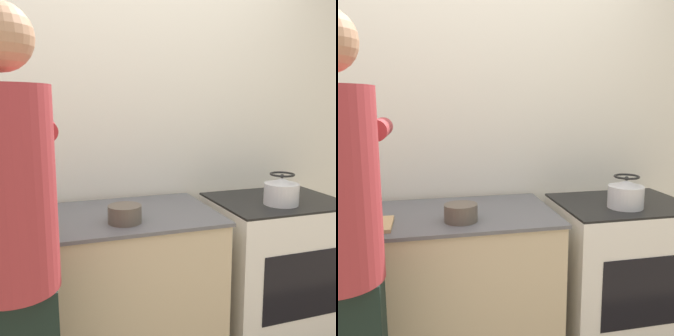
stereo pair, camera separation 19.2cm
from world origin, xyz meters
TOP-DOWN VIEW (x-y plane):
  - wall_back at (0.00, 0.71)m, footprint 8.00×0.05m
  - counter at (-0.41, 0.32)m, footprint 1.77×0.67m
  - oven at (0.91, 0.30)m, footprint 0.75×0.61m
  - person at (-0.52, -0.24)m, footprint 0.34×0.58m
  - cutting_board at (-0.56, 0.17)m, footprint 0.38×0.23m
  - knife at (-0.55, 0.14)m, footprint 0.22×0.12m
  - kettle at (0.87, 0.20)m, footprint 0.20×0.20m
  - bowl_mixing at (-0.04, 0.17)m, footprint 0.17×0.17m

SIDE VIEW (x-z plane):
  - counter at x=-0.41m, z-range 0.00..0.90m
  - oven at x=0.91m, z-range 0.00..0.90m
  - cutting_board at x=-0.56m, z-range 0.89..0.91m
  - knife at x=-0.55m, z-range 0.91..0.92m
  - bowl_mixing at x=-0.04m, z-range 0.89..0.98m
  - kettle at x=0.87m, z-range 0.89..1.07m
  - person at x=-0.52m, z-range 0.09..1.88m
  - wall_back at x=0.00m, z-range 0.00..2.60m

